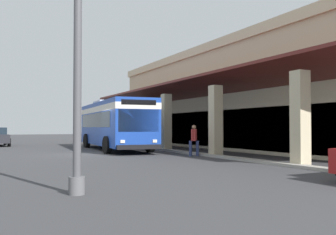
{
  "coord_description": "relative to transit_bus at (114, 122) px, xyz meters",
  "views": [
    {
      "loc": [
        20.47,
        -5.32,
        1.5
      ],
      "look_at": [
        -0.95,
        5.54,
        2.12
      ],
      "focal_mm": 39.94,
      "sensor_mm": 36.0,
      "label": 1
    }
  ],
  "objects": [
    {
      "name": "plaza_building",
      "position": [
        1.98,
        12.13,
        1.79
      ],
      "size": [
        28.96,
        16.04,
        7.28
      ],
      "color": "#C6B793",
      "rests_on": "ground"
    },
    {
      "name": "transit_bus",
      "position": [
        0.0,
        0.0,
        0.0
      ],
      "size": [
        11.38,
        3.5,
        3.34
      ],
      "color": "#193D9E",
      "rests_on": "ground"
    },
    {
      "name": "ground",
      "position": [
        3.43,
        5.26,
        -1.85
      ],
      "size": [
        120.0,
        120.0,
        0.0
      ],
      "primitive_type": "plane",
      "color": "#38383A"
    },
    {
      "name": "pedestrian",
      "position": [
        7.25,
        1.9,
        -0.96
      ],
      "size": [
        0.5,
        0.53,
        1.61
      ],
      "color": "navy",
      "rests_on": "ground"
    },
    {
      "name": "potted_palm",
      "position": [
        -4.39,
        3.95,
        -1.0
      ],
      "size": [
        1.71,
        1.79,
        3.05
      ],
      "color": "gray",
      "rests_on": "ground"
    },
    {
      "name": "curb_strip",
      "position": [
        1.98,
        2.51,
        -1.79
      ],
      "size": [
        34.39,
        0.5,
        0.12
      ],
      "primitive_type": "cube",
      "color": "#9E998E",
      "rests_on": "ground"
    }
  ]
}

